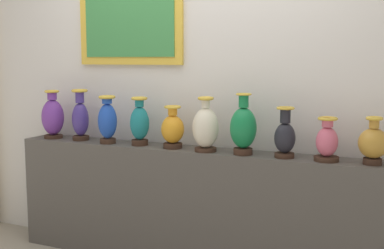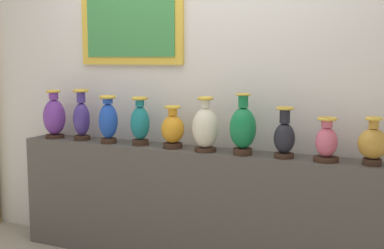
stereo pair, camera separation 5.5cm
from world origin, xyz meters
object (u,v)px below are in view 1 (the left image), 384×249
vase_indigo (80,118)px  vase_emerald (243,128)px  vase_sapphire (107,120)px  vase_ochre (373,143)px  vase_ivory (206,128)px  vase_amber (173,129)px  vase_onyx (285,136)px  vase_teal (140,123)px  vase_violet (53,117)px  vase_rose (327,142)px

vase_indigo → vase_emerald: 1.38m
vase_sapphire → vase_ochre: vase_sapphire is taller
vase_indigo → vase_sapphire: 0.28m
vase_ivory → vase_indigo: bearing=177.9°
vase_amber → vase_onyx: bearing=-0.7°
vase_teal → vase_emerald: bearing=-2.1°
vase_indigo → vase_onyx: vase_indigo is taller
vase_violet → vase_teal: size_ratio=1.08×
vase_ivory → vase_onyx: bearing=1.2°
vase_onyx → vase_ochre: vase_onyx is taller
vase_rose → vase_emerald: bearing=-178.8°
vase_onyx → vase_indigo: bearing=179.0°
vase_violet → vase_amber: vase_violet is taller
vase_indigo → vase_rose: size_ratio=1.44×
vase_teal → vase_onyx: (1.11, -0.02, -0.03)m
vase_indigo → vase_ivory: (1.10, -0.04, -0.01)m
vase_teal → vase_emerald: size_ratio=0.87×
vase_violet → vase_indigo: size_ratio=0.97×
vase_sapphire → vase_ivory: vase_ivory is taller
vase_violet → vase_onyx: 1.93m
vase_sapphire → vase_amber: size_ratio=1.19×
vase_amber → vase_onyx: size_ratio=0.93×
vase_amber → vase_ivory: bearing=-4.6°
vase_sapphire → vase_ochre: 1.93m
vase_ivory → vase_ochre: 1.11m
vase_indigo → vase_rose: vase_indigo is taller
vase_rose → vase_onyx: bearing=-180.0°
vase_violet → vase_ochre: size_ratio=1.33×
vase_rose → vase_ochre: size_ratio=0.95×
vase_teal → vase_indigo: bearing=179.1°
vase_teal → vase_amber: vase_teal is taller
vase_indigo → vase_emerald: vase_emerald is taller
vase_teal → vase_onyx: size_ratio=1.08×
vase_violet → vase_teal: (0.82, 0.00, -0.01)m
vase_emerald → vase_ochre: size_ratio=1.40×
vase_ivory → vase_rose: 0.83m
vase_teal → vase_ivory: bearing=-3.2°
vase_teal → vase_amber: (0.28, -0.01, -0.03)m
vase_indigo → vase_ochre: bearing=-0.4°
vase_sapphire → vase_ivory: (0.82, -0.00, -0.01)m
vase_sapphire → vase_onyx: size_ratio=1.10×
vase_ochre → vase_emerald: bearing=-178.5°
vase_onyx → vase_ochre: bearing=1.1°
vase_emerald → vase_onyx: size_ratio=1.24×
vase_sapphire → vase_amber: vase_sapphire is taller
vase_sapphire → vase_teal: 0.27m
vase_amber → vase_rose: vase_amber is taller
vase_indigo → vase_onyx: size_ratio=1.21×
vase_onyx → vase_ochre: 0.55m
vase_violet → vase_amber: bearing=-0.4°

